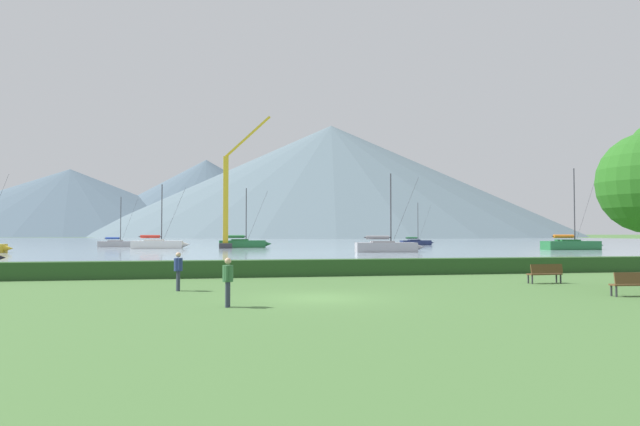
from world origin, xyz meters
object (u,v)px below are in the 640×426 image
Objects in this scene: sailboat_slip_8 at (118,243)px; person_seated_viewer at (178,268)px; sailboat_slip_7 at (416,242)px; sailboat_slip_0 at (387,246)px; person_standing_walker at (228,278)px; sailboat_slip_9 at (571,244)px; dock_crane at (228,205)px; sailboat_slip_5 at (158,244)px; sailboat_slip_1 at (243,243)px; park_bench_near_path at (545,273)px; park_bench_under_tree at (633,283)px.

person_seated_viewer is at bearing -71.59° from sailboat_slip_8.
sailboat_slip_7 is at bearing 11.24° from sailboat_slip_8.
person_standing_walker is (-21.40, -50.11, 0.25)m from sailboat_slip_0.
sailboat_slip_9 is 7.09× the size of person_standing_walker.
sailboat_slip_7 is 0.39× the size of dock_crane.
sailboat_slip_5 is 49.65m from sailboat_slip_7.
sailboat_slip_8 is at bearing 156.19° from sailboat_slip_1.
sailboat_slip_9 reaches higher than park_bench_near_path.
dock_crane is (-48.05, 16.85, 6.00)m from sailboat_slip_9.
sailboat_slip_7 is (47.38, 14.84, -0.16)m from sailboat_slip_5.
sailboat_slip_0 is at bearing -57.05° from sailboat_slip_1.
sailboat_slip_0 is 1.20× the size of sailboat_slip_7.
sailboat_slip_0 reaches higher than person_seated_viewer.
park_bench_under_tree is (-23.36, -86.65, -0.03)m from sailboat_slip_7.
park_bench_near_path is at bearing -59.76° from sailboat_slip_8.
sailboat_slip_8 is at bearing 157.23° from sailboat_slip_9.
person_seated_viewer is at bearing -117.62° from sailboat_slip_7.
person_seated_viewer is at bearing -111.02° from sailboat_slip_0.
sailboat_slip_0 is 50.44m from sailboat_slip_8.
sailboat_slip_9 reaches higher than park_bench_under_tree.
sailboat_slip_8 is at bearing 144.92° from dock_crane.
sailboat_slip_5 is 1.15× the size of sailboat_slip_8.
sailboat_slip_7 reaches higher than person_standing_walker.
sailboat_slip_1 is 22.61m from sailboat_slip_8.
sailboat_slip_8 is 89.47m from park_bench_under_tree.
sailboat_slip_8 is 0.41× the size of dock_crane.
sailboat_slip_7 is at bearing 23.18° from dock_crane.
dock_crane is (2.16, 71.11, 5.79)m from person_standing_walker.
sailboat_slip_9 is at bearing 63.39° from park_bench_under_tree.
sailboat_slip_7 is 0.96× the size of sailboat_slip_8.
person_standing_walker is (16.06, -83.90, 0.39)m from sailboat_slip_8.
park_bench_under_tree is at bearing -105.94° from sailboat_slip_7.
sailboat_slip_1 is at bearing 96.34° from park_bench_near_path.
sailboat_slip_9 reaches higher than person_standing_walker.
sailboat_slip_0 reaches higher than sailboat_slip_5.
sailboat_slip_1 reaches higher than park_bench_under_tree.
sailboat_slip_8 is (-55.03, -2.97, 0.02)m from sailboat_slip_7.
sailboat_slip_9 is 64.16m from park_bench_under_tree.
sailboat_slip_5 is 70.20m from park_bench_near_path.
sailboat_slip_5 is at bearing 150.38° from sailboat_slip_0.
sailboat_slip_1 is 7.68m from dock_crane.
sailboat_slip_7 is 4.74× the size of park_bench_near_path.
sailboat_slip_0 reaches higher than person_standing_walker.
sailboat_slip_8 is 5.22× the size of person_seated_viewer.
park_bench_near_path is at bearing -90.85° from sailboat_slip_0.
sailboat_slip_5 is 5.66× the size of park_bench_near_path.
dock_crane is (10.56, -0.92, 6.05)m from sailboat_slip_5.
sailboat_slip_5 is at bearing -167.85° from sailboat_slip_1.
sailboat_slip_1 is 0.98× the size of sailboat_slip_5.
sailboat_slip_0 is at bearing 51.87° from person_seated_viewer.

